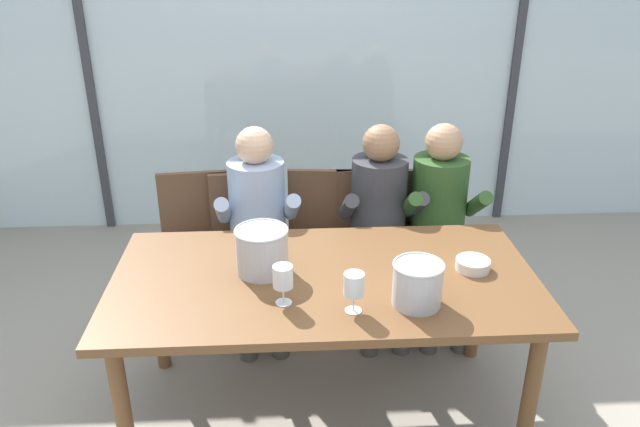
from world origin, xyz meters
TOP-DOWN VIEW (x-y plane):
  - ground at (0.00, 1.00)m, footprint 14.00×14.00m
  - window_glass_panel at (0.00, 2.26)m, footprint 7.11×0.03m
  - window_mullion_left at (-1.60, 2.24)m, footprint 0.06×0.06m
  - window_mullion_right at (1.60, 2.24)m, footprint 0.06×0.06m
  - hillside_vineyard at (0.00, 5.64)m, footprint 13.11×2.40m
  - dining_table at (0.00, 0.00)m, footprint 1.91×0.98m
  - chair_near_curtain at (-0.70, 0.91)m, footprint 0.49×0.49m
  - chair_left_of_center at (-0.40, 0.88)m, footprint 0.48×0.48m
  - chair_center at (0.05, 0.90)m, footprint 0.48×0.48m
  - chair_right_of_center at (0.35, 0.91)m, footprint 0.46×0.46m
  - chair_near_window_right at (0.69, 0.88)m, footprint 0.45×0.45m
  - person_pale_blue_shirt at (-0.33, 0.76)m, footprint 0.48×0.63m
  - person_charcoal_jacket at (0.37, 0.76)m, footprint 0.47×0.62m
  - person_olive_shirt at (0.72, 0.76)m, footprint 0.46×0.61m
  - ice_bucket_primary at (0.37, -0.25)m, footprint 0.21×0.21m
  - ice_bucket_secondary at (-0.28, 0.06)m, footprint 0.24×0.24m
  - tasting_bowl at (0.68, 0.02)m, footprint 0.16×0.16m
  - wine_glass_by_left_taster at (-0.18, -0.21)m, footprint 0.08×0.08m
  - wine_glass_near_bucket at (0.10, -0.29)m, footprint 0.08×0.08m

SIDE VIEW (x-z plane):
  - ground at x=0.00m, z-range 0.00..0.00m
  - chair_near_curtain at x=-0.70m, z-range 0.08..0.98m
  - chair_left_of_center at x=-0.40m, z-range 0.08..0.98m
  - chair_center at x=0.05m, z-range 0.08..0.98m
  - chair_right_of_center at x=0.35m, z-range 0.08..0.98m
  - chair_near_window_right at x=0.69m, z-range 0.08..0.98m
  - dining_table at x=0.00m, z-range 0.30..1.07m
  - person_pale_blue_shirt at x=-0.33m, z-range 0.09..1.31m
  - person_charcoal_jacket at x=0.37m, z-range 0.09..1.31m
  - person_olive_shirt at x=0.72m, z-range 0.09..1.31m
  - hillside_vineyard at x=0.00m, z-range 0.00..1.45m
  - tasting_bowl at x=0.68m, z-range 0.77..0.82m
  - ice_bucket_primary at x=0.37m, z-range 0.77..0.96m
  - ice_bucket_secondary at x=-0.28m, z-range 0.77..0.98m
  - wine_glass_by_left_taster at x=-0.18m, z-range 0.80..0.97m
  - wine_glass_near_bucket at x=0.10m, z-range 0.80..0.97m
  - window_glass_panel at x=0.00m, z-range 0.00..2.60m
  - window_mullion_left at x=-1.60m, z-range 0.00..2.60m
  - window_mullion_right at x=1.60m, z-range 0.00..2.60m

